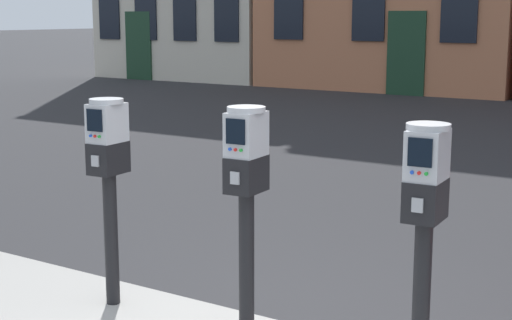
{
  "coord_description": "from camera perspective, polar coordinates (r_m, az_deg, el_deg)",
  "views": [
    {
      "loc": [
        2.18,
        -3.72,
        2.01
      ],
      "look_at": [
        -0.22,
        -0.04,
        1.19
      ],
      "focal_mm": 54.72,
      "sensor_mm": 36.0,
      "label": 1
    }
  ],
  "objects": [
    {
      "name": "parking_meter_twin_adjacent",
      "position": [
        4.4,
        -0.72,
        -1.58
      ],
      "size": [
        0.23,
        0.26,
        1.37
      ],
      "rotation": [
        0.0,
        0.0,
        -1.51
      ],
      "color": "black",
      "rests_on": "sidewalk_slab"
    },
    {
      "name": "parking_meter_end_of_row",
      "position": [
        3.93,
        12.25,
        -3.46
      ],
      "size": [
        0.23,
        0.26,
        1.36
      ],
      "rotation": [
        0.0,
        0.0,
        -1.51
      ],
      "color": "black",
      "rests_on": "sidewalk_slab"
    },
    {
      "name": "parking_meter_near_kerb",
      "position": [
        5.06,
        -10.74,
        -0.3
      ],
      "size": [
        0.23,
        0.26,
        1.35
      ],
      "rotation": [
        0.0,
        0.0,
        -1.51
      ],
      "color": "black",
      "rests_on": "sidewalk_slab"
    }
  ]
}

